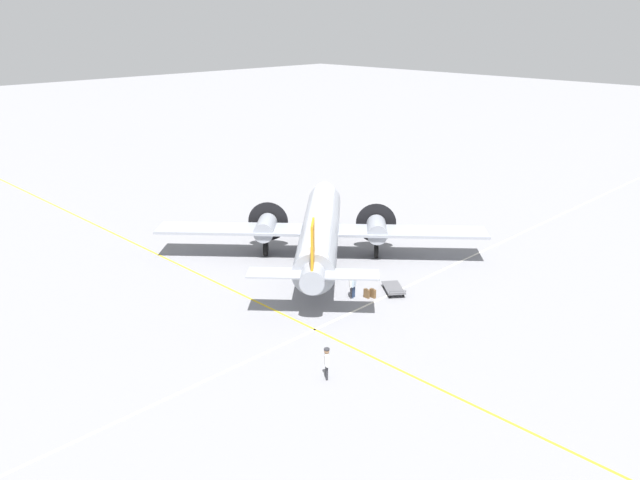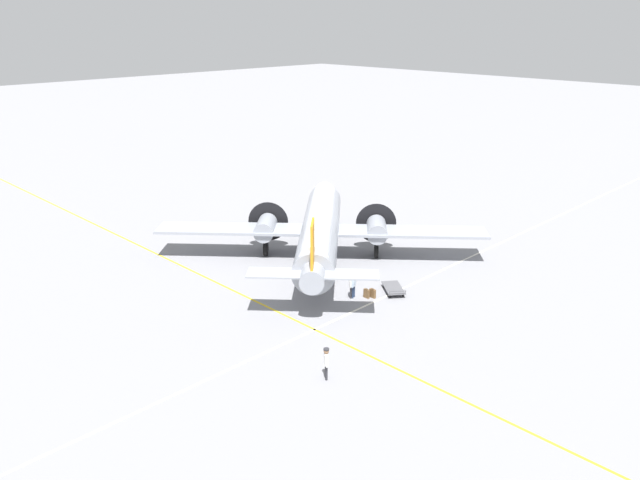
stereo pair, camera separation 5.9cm
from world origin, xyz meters
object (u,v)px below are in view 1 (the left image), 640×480
(passenger_boarding, at_px, (354,283))
(ramp_agent, at_px, (352,283))
(airliner_main, at_px, (320,227))
(suitcase_upright_spare, at_px, (373,293))
(baggage_cart, at_px, (393,288))
(crew_foreground, at_px, (327,360))
(suitcase_near_door, at_px, (367,294))

(passenger_boarding, xyz_separation_m, ramp_agent, (-0.07, -0.12, 0.00))
(airliner_main, xyz_separation_m, suitcase_upright_spare, (7.09, -2.27, -2.31))
(ramp_agent, bearing_deg, passenger_boarding, -52.00)
(airliner_main, relative_size, passenger_boarding, 12.02)
(passenger_boarding, distance_m, ramp_agent, 0.14)
(passenger_boarding, bearing_deg, suitcase_upright_spare, -65.09)
(airliner_main, xyz_separation_m, baggage_cart, (7.50, -0.64, -2.32))
(ramp_agent, xyz_separation_m, baggage_cart, (1.37, 2.62, -0.75))
(crew_foreground, distance_m, passenger_boarding, 9.85)
(airliner_main, height_order, crew_foreground, airliner_main)
(airliner_main, bearing_deg, baggage_cart, -137.22)
(crew_foreground, bearing_deg, ramp_agent, 163.86)
(airliner_main, xyz_separation_m, crew_foreground, (11.75, -11.28, -1.52))
(suitcase_near_door, bearing_deg, baggage_cart, 71.22)
(suitcase_near_door, bearing_deg, airliner_main, 159.30)
(suitcase_near_door, xyz_separation_m, baggage_cart, (0.66, 1.94, -0.02))
(suitcase_upright_spare, xyz_separation_m, baggage_cart, (0.41, 1.63, -0.02))
(airliner_main, relative_size, suitcase_upright_spare, 32.11)
(suitcase_upright_spare, bearing_deg, airliner_main, 162.24)
(ramp_agent, bearing_deg, baggage_cart, -48.41)
(crew_foreground, height_order, suitcase_upright_spare, crew_foreground)
(ramp_agent, bearing_deg, suitcase_upright_spare, -64.74)
(suitcase_upright_spare, distance_m, baggage_cart, 1.68)
(ramp_agent, relative_size, baggage_cart, 0.67)
(ramp_agent, distance_m, baggage_cart, 3.05)
(crew_foreground, relative_size, passenger_boarding, 1.03)
(airliner_main, distance_m, ramp_agent, 7.12)
(crew_foreground, height_order, passenger_boarding, crew_foreground)
(airliner_main, relative_size, crew_foreground, 11.72)
(passenger_boarding, xyz_separation_m, suitcase_near_door, (0.64, 0.56, -0.72))
(crew_foreground, height_order, ramp_agent, crew_foreground)
(crew_foreground, relative_size, suitcase_upright_spare, 2.74)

